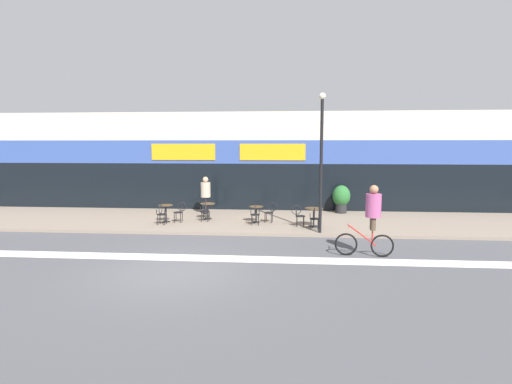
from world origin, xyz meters
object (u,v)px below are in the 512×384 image
cafe_chair_2_near (255,213)px  bistro_table_3 (314,213)px  cafe_chair_3_side (299,214)px  cyclist_0 (371,215)px  bistro_table_1 (208,208)px  cafe_chair_0_side (180,211)px  pedestrian_near_end (206,192)px  cafe_chair_0_near (161,213)px  planter_pot (341,198)px  bistro_table_2 (256,211)px  lamp_post (321,153)px  cafe_chair_3_near (315,217)px  bistro_table_0 (166,210)px  cafe_chair_1_near (205,210)px  cafe_chair_2_side (270,211)px

cafe_chair_2_near → bistro_table_3: bearing=-95.2°
cafe_chair_3_side → cyclist_0: 4.49m
bistro_table_1 → cafe_chair_3_side: bearing=-18.5°
cafe_chair_2_near → cafe_chair_0_side: bearing=81.2°
pedestrian_near_end → cafe_chair_0_near: bearing=55.8°
planter_pot → cyclist_0: cyclist_0 is taller
cafe_chair_0_side → bistro_table_2: bearing=-175.7°
cafe_chair_0_near → lamp_post: 7.11m
bistro_table_3 → planter_pot: bearing=65.5°
cafe_chair_3_near → cyclist_0: size_ratio=0.40×
bistro_table_0 → cafe_chair_2_near: (3.96, -0.37, -0.02)m
cafe_chair_0_near → cyclist_0: (7.92, -3.76, 0.69)m
lamp_post → bistro_table_0: bearing=166.3°
cafe_chair_1_near → cyclist_0: bearing=-123.4°
bistro_table_2 → pedestrian_near_end: 3.29m
cafe_chair_3_side → pedestrian_near_end: bearing=148.1°
cafe_chair_2_near → cafe_chair_3_side: bearing=-96.3°
bistro_table_3 → cafe_chair_2_near: 2.45m
bistro_table_3 → cafe_chair_3_near: bearing=-90.8°
cafe_chair_3_near → cafe_chair_0_side: bearing=85.4°
bistro_table_1 → cafe_chair_1_near: bearing=-90.4°
bistro_table_1 → cafe_chair_0_near: 2.26m
cafe_chair_0_side → planter_pot: (7.35, 2.97, 0.24)m
cafe_chair_3_near → cafe_chair_3_side: same height
cafe_chair_0_near → cafe_chair_2_near: size_ratio=1.00×
bistro_table_3 → lamp_post: lamp_post is taller
planter_pot → lamp_post: (-1.41, -4.57, 2.29)m
cafe_chair_1_near → planter_pot: planter_pot is taller
bistro_table_3 → cyclist_0: size_ratio=0.34×
cafe_chair_3_side → bistro_table_1: bearing=160.4°
cafe_chair_3_side → cafe_chair_0_near: bearing=-179.9°
bistro_table_0 → lamp_post: (6.57, -1.60, 2.52)m
cafe_chair_0_side → cafe_chair_2_side: same height
lamp_post → bistro_table_3: bearing=98.7°
lamp_post → cyclist_0: size_ratio=2.34×
cafe_chair_0_near → cafe_chair_3_side: (5.78, 0.13, 0.00)m
bistro_table_2 → bistro_table_3: bearing=-17.0°
cafe_chair_0_near → cafe_chair_0_side: (0.63, 0.63, 0.00)m
bistro_table_0 → cafe_chair_3_near: bearing=-9.9°
cafe_chair_2_near → planter_pot: size_ratio=0.65×
bistro_table_1 → cafe_chair_3_near: cafe_chair_3_near is taller
bistro_table_1 → cafe_chair_2_near: cafe_chair_2_near is taller
bistro_table_0 → bistro_table_2: bearing=3.6°
lamp_post → cyclist_0: bearing=-64.2°
cafe_chair_0_side → lamp_post: size_ratio=0.17×
cafe_chair_1_near → bistro_table_0: bearing=101.3°
cafe_chair_1_near → lamp_post: lamp_post is taller
cafe_chair_3_near → pedestrian_near_end: (-5.06, 3.27, 0.57)m
bistro_table_2 → bistro_table_3: bistro_table_3 is taller
bistro_table_0 → cafe_chair_0_near: bearing=-90.1°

